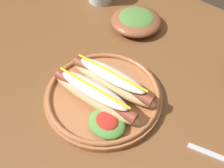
% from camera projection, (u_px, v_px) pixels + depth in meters
% --- Properties ---
extents(dining_table, '(1.38, 0.99, 0.74)m').
position_uv_depth(dining_table, '(117.00, 106.00, 0.72)').
color(dining_table, brown).
rests_on(dining_table, ground_plane).
extents(hot_dog_plate, '(0.29, 0.29, 0.08)m').
position_uv_depth(hot_dog_plate, '(104.00, 94.00, 0.61)').
color(hot_dog_plate, '#B77042').
rests_on(hot_dog_plate, dining_table).
extents(fork, '(0.12, 0.05, 0.00)m').
position_uv_depth(fork, '(222.00, 158.00, 0.53)').
color(fork, silver).
rests_on(fork, dining_table).
extents(side_bowl, '(0.16, 0.16, 0.05)m').
position_uv_depth(side_bowl, '(136.00, 20.00, 0.79)').
color(side_bowl, brown).
rests_on(side_bowl, dining_table).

